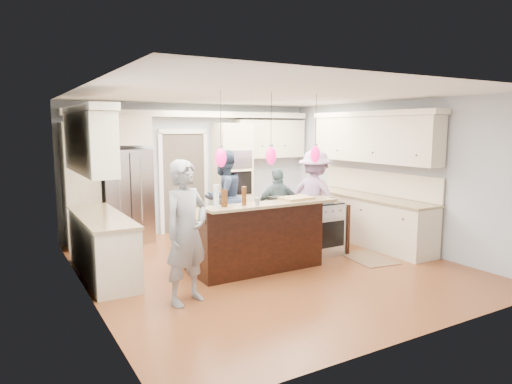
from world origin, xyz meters
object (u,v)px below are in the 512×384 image
at_px(kitchen_island, 251,237).
at_px(refrigerator, 126,196).
at_px(island_range, 319,228).
at_px(person_far_left, 223,197).
at_px(person_bar_end, 186,232).

bearing_deg(kitchen_island, refrigerator, 116.89).
bearing_deg(island_range, person_far_left, 128.31).
height_order(person_bar_end, person_far_left, person_bar_end).
bearing_deg(refrigerator, kitchen_island, -63.11).
relative_size(kitchen_island, person_bar_end, 1.16).
height_order(refrigerator, island_range, refrigerator).
xyz_separation_m(refrigerator, kitchen_island, (1.30, -2.57, -0.42)).
bearing_deg(person_far_left, person_bar_end, 36.11).
xyz_separation_m(kitchen_island, person_far_left, (0.26, 1.53, 0.41)).
relative_size(refrigerator, kitchen_island, 0.86).
distance_m(kitchen_island, island_range, 1.41).
relative_size(kitchen_island, person_far_left, 1.17).
distance_m(refrigerator, person_far_left, 1.88).
relative_size(refrigerator, person_far_left, 1.01).
bearing_deg(person_bar_end, island_range, -2.15).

